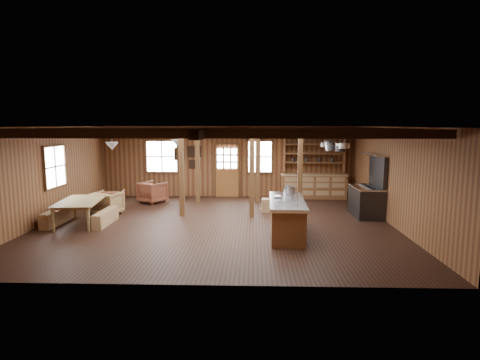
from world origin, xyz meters
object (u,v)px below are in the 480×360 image
(dining_table, at_px, (82,212))
(armchair_a, at_px, (112,200))
(armchair_c, at_px, (107,203))
(kitchen_island, at_px, (287,217))
(commercial_range, at_px, (368,196))
(armchair_b, at_px, (153,192))

(dining_table, height_order, armchair_a, dining_table)
(dining_table, bearing_deg, armchair_c, -21.47)
(kitchen_island, height_order, dining_table, kitchen_island)
(commercial_range, bearing_deg, kitchen_island, -139.62)
(kitchen_island, height_order, armchair_b, kitchen_island)
(kitchen_island, relative_size, armchair_c, 3.06)
(commercial_range, distance_m, armchair_b, 7.57)
(commercial_range, xyz_separation_m, dining_table, (-8.55, -1.32, -0.29))
(armchair_a, xyz_separation_m, armchair_c, (0.08, -0.70, 0.03))
(kitchen_island, distance_m, armchair_a, 6.28)
(armchair_c, bearing_deg, armchair_a, -71.03)
(armchair_a, bearing_deg, armchair_b, -136.17)
(kitchen_island, xyz_separation_m, armchair_c, (-5.52, 2.15, -0.10))
(kitchen_island, xyz_separation_m, armchair_b, (-4.58, 4.26, -0.09))
(armchair_b, bearing_deg, kitchen_island, 169.90)
(armchair_a, xyz_separation_m, armchair_b, (1.01, 1.41, 0.04))
(kitchen_island, bearing_deg, armchair_b, 139.14)
(commercial_range, height_order, armchair_c, commercial_range)
(kitchen_island, xyz_separation_m, armchair_a, (-5.59, 2.85, -0.13))
(kitchen_island, relative_size, dining_table, 1.28)
(kitchen_island, distance_m, armchair_c, 5.92)
(commercial_range, height_order, armchair_a, commercial_range)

